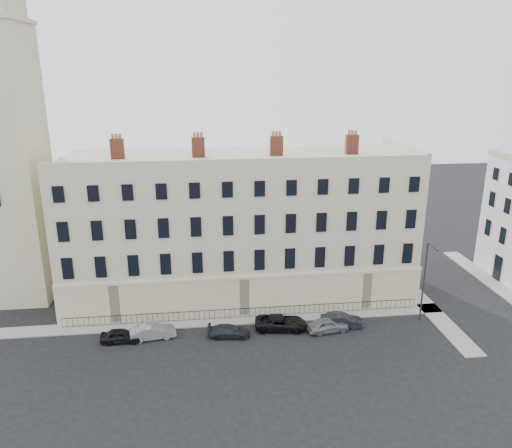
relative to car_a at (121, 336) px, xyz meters
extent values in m
plane|color=black|center=(17.56, -2.27, -0.62)|extent=(160.00, 160.00, 0.00)
cube|color=#C2B790|center=(11.56, 9.73, 6.88)|extent=(36.00, 12.00, 15.00)
cube|color=beige|center=(11.56, 3.65, 1.38)|extent=(36.10, 0.18, 4.00)
cube|color=beige|center=(29.64, 9.73, 1.38)|extent=(0.18, 12.10, 4.00)
cube|color=#C2B790|center=(11.56, 3.88, 14.78)|extent=(36.00, 0.35, 0.80)
cube|color=#C2B790|center=(29.41, 9.73, 14.78)|extent=(0.35, 12.00, 0.80)
cube|color=brown|center=(-0.44, 9.73, 15.38)|extent=(1.30, 0.70, 2.00)
cube|color=brown|center=(7.56, 9.73, 15.38)|extent=(1.30, 0.70, 2.00)
cube|color=brown|center=(15.56, 9.73, 15.38)|extent=(1.30, 0.70, 2.00)
cube|color=brown|center=(23.56, 9.73, 15.38)|extent=(1.30, 0.70, 2.00)
cube|color=#C2B790|center=(-12.44, 11.73, 13.38)|extent=(8.00, 8.00, 28.00)
cube|color=gray|center=(7.56, 2.73, -0.56)|extent=(48.00, 2.00, 0.12)
cube|color=gray|center=(30.56, 5.73, -0.56)|extent=(2.00, 24.00, 0.12)
cube|color=gray|center=(40.56, 7.73, -0.56)|extent=(2.00, 20.00, 0.12)
cube|color=black|center=(11.56, 3.13, 0.40)|extent=(35.00, 0.04, 0.04)
cube|color=black|center=(11.56, 3.13, -0.50)|extent=(35.00, 0.04, 0.04)
imported|color=black|center=(0.00, 0.00, 0.00)|extent=(3.67, 1.52, 1.24)
imported|color=gray|center=(2.79, 0.31, 0.06)|extent=(4.32, 2.06, 1.37)
imported|color=black|center=(9.73, -0.27, -0.06)|extent=(4.05, 2.02, 1.13)
imported|color=black|center=(14.73, 0.54, 0.06)|extent=(5.19, 2.93, 1.37)
imported|color=slate|center=(19.01, -0.41, 0.05)|extent=(4.11, 2.12, 1.34)
imported|color=black|center=(20.54, 0.31, 0.03)|extent=(4.14, 1.96, 1.31)
cylinder|color=#323237|center=(28.56, 0.63, 3.43)|extent=(0.16, 0.16, 8.09)
cylinder|color=#323237|center=(28.66, -0.07, 7.37)|extent=(0.32, 1.52, 0.10)
cube|color=#323237|center=(28.76, -0.78, 7.32)|extent=(0.25, 0.53, 0.12)
camera|label=1|loc=(7.36, -40.96, 23.31)|focal=35.00mm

